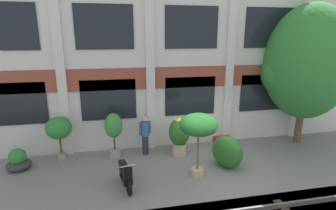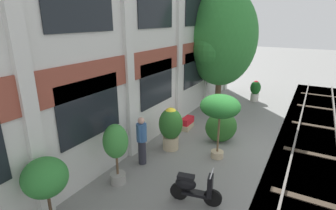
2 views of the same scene
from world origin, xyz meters
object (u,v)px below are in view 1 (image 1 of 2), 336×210
object	(u,v)px
potted_plant_tall_urn	(199,126)
potted_plant_terracotta_small	(59,129)
potted_plant_glazed_jar	(179,134)
resident_by_doorway	(145,134)
broadleaf_tree	(307,65)
potted_plant_square_trough	(222,142)
scooter_near_curb	(125,174)
topiary_hedge	(227,152)
potted_plant_wide_bowl	(18,161)
potted_plant_low_pan	(114,129)

from	to	relation	value
potted_plant_tall_urn	potted_plant_terracotta_small	xyz separation A→B (m)	(-5.00, 2.23, -0.53)
potted_plant_glazed_jar	resident_by_doorway	xyz separation A→B (m)	(-1.38, 0.32, -0.04)
potted_plant_tall_urn	resident_by_doorway	world-z (taller)	potted_plant_tall_urn
broadleaf_tree	potted_plant_square_trough	bearing A→B (deg)	178.69
potted_plant_glazed_jar	resident_by_doorway	size ratio (longest dim) A/B	0.98
scooter_near_curb	topiary_hedge	bearing A→B (deg)	86.64
potted_plant_glazed_jar	resident_by_doorway	world-z (taller)	resident_by_doorway
potted_plant_tall_urn	potted_plant_glazed_jar	bearing A→B (deg)	98.06
potted_plant_glazed_jar	potted_plant_square_trough	world-z (taller)	potted_plant_glazed_jar
potted_plant_tall_urn	potted_plant_wide_bowl	world-z (taller)	potted_plant_tall_urn
potted_plant_tall_urn	potted_plant_wide_bowl	distance (m)	6.80
potted_plant_tall_urn	scooter_near_curb	size ratio (longest dim) A/B	1.66
potted_plant_tall_urn	resident_by_doorway	distance (m)	2.78
potted_plant_square_trough	resident_by_doorway	distance (m)	3.46
broadleaf_tree	resident_by_doorway	bearing A→B (deg)	179.10
scooter_near_curb	potted_plant_wide_bowl	bearing A→B (deg)	-128.15
scooter_near_curb	topiary_hedge	world-z (taller)	topiary_hedge
potted_plant_square_trough	scooter_near_curb	bearing A→B (deg)	-152.58
potted_plant_terracotta_small	topiary_hedge	size ratio (longest dim) A/B	1.43
potted_plant_low_pan	topiary_hedge	bearing A→B (deg)	-22.71
potted_plant_square_trough	potted_plant_wide_bowl	bearing A→B (deg)	-177.70
potted_plant_glazed_jar	potted_plant_square_trough	distance (m)	2.15
potted_plant_glazed_jar	potted_plant_wide_bowl	bearing A→B (deg)	-179.62
potted_plant_low_pan	scooter_near_curb	bearing A→B (deg)	-82.19
potted_plant_square_trough	potted_plant_glazed_jar	bearing A→B (deg)	-171.88
topiary_hedge	potted_plant_square_trough	bearing A→B (deg)	72.94
potted_plant_terracotta_small	scooter_near_curb	size ratio (longest dim) A/B	1.30
potted_plant_tall_urn	topiary_hedge	world-z (taller)	potted_plant_tall_urn
potted_plant_low_pan	potted_plant_terracotta_small	distance (m)	2.12
potted_plant_terracotta_small	topiary_hedge	bearing A→B (deg)	-17.11
broadleaf_tree	scooter_near_curb	size ratio (longest dim) A/B	4.51
potted_plant_low_pan	potted_plant_square_trough	xyz separation A→B (m)	(4.66, -0.02, -0.98)
scooter_near_curb	resident_by_doorway	distance (m)	2.51
potted_plant_glazed_jar	potted_plant_terracotta_small	xyz separation A→B (m)	(-4.75, 0.50, 0.38)
potted_plant_low_pan	potted_plant_square_trough	world-z (taller)	potted_plant_low_pan
potted_plant_tall_urn	scooter_near_curb	world-z (taller)	potted_plant_tall_urn
potted_plant_tall_urn	topiary_hedge	size ratio (longest dim) A/B	1.83
potted_plant_low_pan	potted_plant_wide_bowl	distance (m)	3.65
scooter_near_curb	potted_plant_terracotta_small	bearing A→B (deg)	-147.05
potted_plant_low_pan	potted_plant_terracotta_small	bearing A→B (deg)	174.82
broadleaf_tree	potted_plant_low_pan	world-z (taller)	broadleaf_tree
scooter_near_curb	topiary_hedge	xyz separation A→B (m)	(3.82, 0.55, 0.18)
resident_by_doorway	topiary_hedge	xyz separation A→B (m)	(2.88, -1.74, -0.27)
potted_plant_glazed_jar	scooter_near_curb	size ratio (longest dim) A/B	1.18
potted_plant_terracotta_small	potted_plant_wide_bowl	distance (m)	1.80
potted_plant_terracotta_small	resident_by_doorway	xyz separation A→B (m)	(3.37, -0.19, -0.42)
resident_by_doorway	potted_plant_low_pan	bearing A→B (deg)	-107.08
potted_plant_terracotta_small	topiary_hedge	xyz separation A→B (m)	(6.25, -1.92, -0.68)
potted_plant_square_trough	resident_by_doorway	xyz separation A→B (m)	(-3.40, 0.03, 0.64)
potted_plant_square_trough	scooter_near_curb	xyz separation A→B (m)	(-4.35, -2.26, 0.20)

